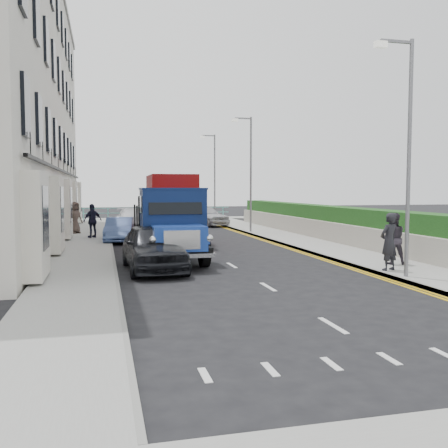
% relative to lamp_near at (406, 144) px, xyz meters
% --- Properties ---
extents(ground, '(120.00, 120.00, 0.00)m').
position_rel_lamp_near_xyz_m(ground, '(-4.18, 2.00, -4.00)').
color(ground, black).
rests_on(ground, ground).
extents(pavement_west, '(2.40, 38.00, 0.12)m').
position_rel_lamp_near_xyz_m(pavement_west, '(-9.38, 11.00, -3.94)').
color(pavement_west, gray).
rests_on(pavement_west, ground).
extents(pavement_east, '(2.60, 38.00, 0.12)m').
position_rel_lamp_near_xyz_m(pavement_east, '(1.12, 11.00, -3.94)').
color(pavement_east, gray).
rests_on(pavement_east, ground).
extents(promenade, '(30.00, 2.50, 0.12)m').
position_rel_lamp_near_xyz_m(promenade, '(-4.18, 31.00, -3.94)').
color(promenade, gray).
rests_on(promenade, ground).
extents(sea_plane, '(120.00, 120.00, 0.00)m').
position_rel_lamp_near_xyz_m(sea_plane, '(-4.18, 62.00, -4.00)').
color(sea_plane, slate).
rests_on(sea_plane, ground).
extents(terrace_west, '(6.31, 30.20, 14.25)m').
position_rel_lamp_near_xyz_m(terrace_west, '(-13.65, 15.00, 3.17)').
color(terrace_west, silver).
rests_on(terrace_west, ground).
extents(garden_east, '(1.45, 28.00, 1.75)m').
position_rel_lamp_near_xyz_m(garden_east, '(3.03, 11.00, -3.10)').
color(garden_east, '#B2AD9E').
rests_on(garden_east, ground).
extents(seafront_railing, '(13.00, 0.08, 1.11)m').
position_rel_lamp_near_xyz_m(seafront_railing, '(-4.18, 30.20, -3.42)').
color(seafront_railing, '#59B2A5').
rests_on(seafront_railing, ground).
extents(lamp_near, '(1.23, 0.18, 7.00)m').
position_rel_lamp_near_xyz_m(lamp_near, '(0.00, 0.00, 0.00)').
color(lamp_near, slate).
rests_on(lamp_near, ground).
extents(lamp_mid, '(1.23, 0.18, 7.00)m').
position_rel_lamp_near_xyz_m(lamp_mid, '(0.00, 16.00, 0.00)').
color(lamp_mid, slate).
rests_on(lamp_mid, ground).
extents(lamp_far, '(1.23, 0.18, 7.00)m').
position_rel_lamp_near_xyz_m(lamp_far, '(0.00, 26.00, 0.00)').
color(lamp_far, slate).
rests_on(lamp_far, ground).
extents(bedford_lorry, '(2.35, 5.75, 2.70)m').
position_rel_lamp_near_xyz_m(bedford_lorry, '(-6.17, 4.88, -2.76)').
color(bedford_lorry, black).
rests_on(bedford_lorry, ground).
extents(red_lorry, '(2.35, 6.57, 3.41)m').
position_rel_lamp_near_xyz_m(red_lorry, '(-5.15, 12.23, -2.18)').
color(red_lorry, black).
rests_on(red_lorry, ground).
extents(parked_car_front, '(2.03, 4.66, 1.56)m').
position_rel_lamp_near_xyz_m(parked_car_front, '(-6.97, 3.63, -3.21)').
color(parked_car_front, black).
rests_on(parked_car_front, ground).
extents(parked_car_mid, '(1.71, 3.91, 1.25)m').
position_rel_lamp_near_xyz_m(parked_car_mid, '(-7.78, 12.97, -3.37)').
color(parked_car_mid, '#4E6AA8').
rests_on(parked_car_mid, ground).
extents(parked_car_rear, '(2.15, 5.23, 1.51)m').
position_rel_lamp_near_xyz_m(parked_car_rear, '(-6.78, 17.90, -3.24)').
color(parked_car_rear, silver).
rests_on(parked_car_rear, ground).
extents(seafront_car_left, '(3.98, 6.03, 1.54)m').
position_rel_lamp_near_xyz_m(seafront_car_left, '(-5.25, 26.07, -3.23)').
color(seafront_car_left, black).
rests_on(seafront_car_left, ground).
extents(seafront_car_right, '(3.50, 4.81, 1.52)m').
position_rel_lamp_near_xyz_m(seafront_car_right, '(-1.43, 22.69, -3.24)').
color(seafront_car_right, '#B7B6BB').
rests_on(seafront_car_right, ground).
extents(pedestrian_east_near, '(0.78, 0.65, 1.84)m').
position_rel_lamp_near_xyz_m(pedestrian_east_near, '(0.22, 1.10, -2.96)').
color(pedestrian_east_near, black).
rests_on(pedestrian_east_near, pavement_east).
extents(pedestrian_east_far, '(1.01, 0.89, 1.77)m').
position_rel_lamp_near_xyz_m(pedestrian_east_far, '(1.10, 2.25, -2.99)').
color(pedestrian_east_far, '#322C36').
rests_on(pedestrian_east_far, pavement_east).
extents(pedestrian_west_near, '(1.13, 0.92, 1.79)m').
position_rel_lamp_near_xyz_m(pedestrian_west_near, '(-9.13, 14.30, -2.98)').
color(pedestrian_west_near, black).
rests_on(pedestrian_west_near, pavement_west).
extents(pedestrian_west_far, '(1.06, 1.03, 1.84)m').
position_rel_lamp_near_xyz_m(pedestrian_west_far, '(-10.18, 17.22, -2.96)').
color(pedestrian_west_far, '#463832').
rests_on(pedestrian_west_far, pavement_west).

